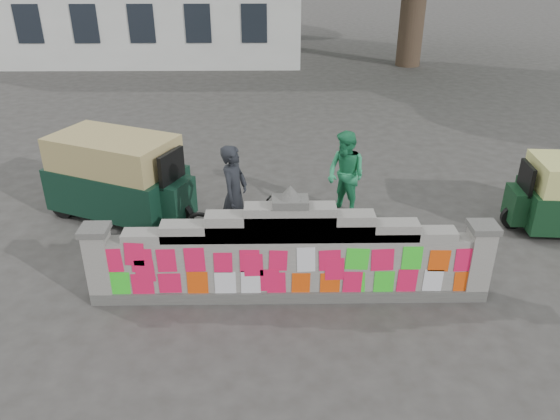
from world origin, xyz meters
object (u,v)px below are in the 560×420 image
at_px(cyclist_bike, 236,225).
at_px(cyclist_rider, 235,207).
at_px(pedestrian, 346,175).
at_px(rickshaw_left, 119,176).

bearing_deg(cyclist_bike, cyclist_rider, -69.89).
bearing_deg(pedestrian, rickshaw_left, -129.33).
bearing_deg(rickshaw_left, cyclist_bike, -7.67).
xyz_separation_m(cyclist_rider, rickshaw_left, (-2.48, 1.55, -0.03)).
distance_m(cyclist_rider, pedestrian, 2.66).
xyz_separation_m(cyclist_bike, pedestrian, (2.20, 1.49, 0.37)).
relative_size(pedestrian, rickshaw_left, 0.57).
distance_m(cyclist_bike, pedestrian, 2.68).
xyz_separation_m(cyclist_bike, cyclist_rider, (0.00, 0.00, 0.38)).
distance_m(cyclist_bike, rickshaw_left, 2.95).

